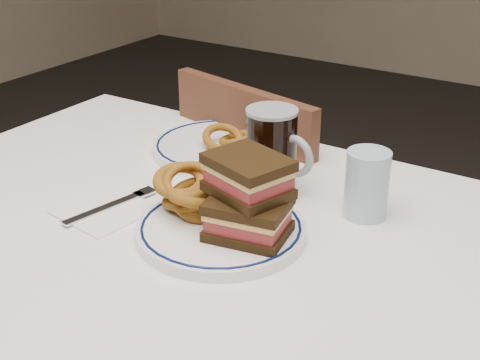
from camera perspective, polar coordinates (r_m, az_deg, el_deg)
The scene contains 11 objects.
dining_table at distance 1.13m, azimuth -2.58°, elevation -9.01°, with size 1.27×0.87×0.75m.
chair_far at distance 1.64m, azimuth 3.04°, elevation -4.49°, with size 0.48×0.48×0.86m.
main_plate at distance 1.06m, azimuth -1.62°, elevation -4.25°, with size 0.27×0.27×0.02m.
reuben_sandwich at distance 1.01m, azimuth 0.70°, elevation -1.45°, with size 0.15×0.14×0.12m.
onion_rings_main at distance 1.09m, azimuth -4.29°, elevation -1.14°, with size 0.13×0.11×0.09m.
ketchup_ramekin at distance 1.15m, azimuth -0.97°, elevation -0.36°, with size 0.06×0.06×0.03m.
beer_mug at distance 1.18m, azimuth 2.81°, elevation 2.59°, with size 0.14×0.09×0.15m.
water_glass at distance 1.12m, azimuth 10.77°, elevation -0.35°, with size 0.07×0.07×0.11m, color #A8C8D9.
far_plate at distance 1.36m, azimuth -1.65°, elevation 2.86°, with size 0.28×0.28×0.02m.
onion_rings_far at distance 1.35m, azimuth -0.91°, elevation 3.58°, with size 0.10×0.12×0.06m.
napkin_fork at distance 1.16m, azimuth -11.32°, elevation -2.45°, with size 0.16×0.18×0.01m.
Camera 1 is at (0.55, -0.76, 1.28)m, focal length 50.00 mm.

